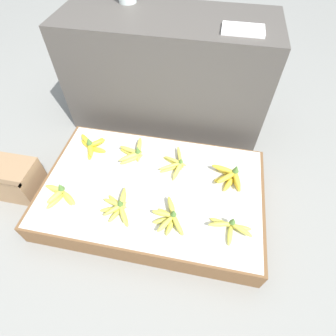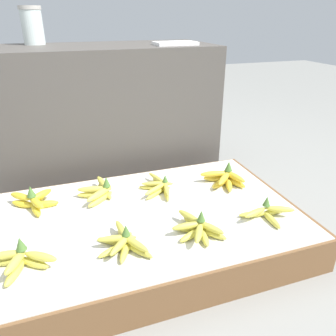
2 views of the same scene
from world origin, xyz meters
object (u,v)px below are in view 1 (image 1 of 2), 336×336
(banana_bunch_front_left, at_px, (60,194))
(banana_bunch_middle_midleft, at_px, (134,153))
(banana_bunch_middle_right, at_px, (230,176))
(banana_bunch_front_midleft, at_px, (119,207))
(banana_bunch_front_right, at_px, (231,227))
(banana_bunch_middle_left, at_px, (92,146))
(banana_bunch_front_midright, at_px, (170,218))
(foam_tray_white, at_px, (243,29))
(wooden_crate, at_px, (12,179))
(banana_bunch_middle_midright, at_px, (176,164))

(banana_bunch_front_left, height_order, banana_bunch_middle_midleft, banana_bunch_front_left)
(banana_bunch_middle_midleft, relative_size, banana_bunch_middle_right, 1.19)
(banana_bunch_front_midleft, bearing_deg, banana_bunch_front_right, -0.26)
(banana_bunch_middle_left, relative_size, banana_bunch_middle_right, 1.07)
(banana_bunch_front_midright, height_order, foam_tray_white, foam_tray_white)
(wooden_crate, relative_size, banana_bunch_front_midleft, 1.41)
(banana_bunch_front_right, bearing_deg, banana_bunch_middle_left, 156.08)
(wooden_crate, bearing_deg, banana_bunch_front_midleft, -7.96)
(banana_bunch_front_midleft, relative_size, banana_bunch_middle_right, 1.17)
(wooden_crate, xyz_separation_m, banana_bunch_middle_right, (1.30, 0.21, 0.07))
(banana_bunch_front_midleft, distance_m, banana_bunch_front_right, 0.59)
(banana_bunch_middle_midleft, distance_m, foam_tray_white, 0.93)
(banana_bunch_middle_midleft, bearing_deg, banana_bunch_front_left, -129.57)
(banana_bunch_front_midright, relative_size, banana_bunch_middle_left, 1.10)
(foam_tray_white, bearing_deg, banana_bunch_front_left, -134.46)
(wooden_crate, relative_size, banana_bunch_middle_midleft, 1.39)
(banana_bunch_middle_midleft, bearing_deg, foam_tray_white, 42.22)
(banana_bunch_middle_left, bearing_deg, banana_bunch_front_midright, -34.68)
(banana_bunch_middle_left, distance_m, banana_bunch_middle_right, 0.88)
(banana_bunch_front_left, distance_m, banana_bunch_front_midleft, 0.34)
(banana_bunch_front_right, relative_size, banana_bunch_middle_midleft, 1.00)
(banana_bunch_middle_left, xyz_separation_m, banana_bunch_middle_right, (0.88, -0.08, -0.00))
(banana_bunch_middle_left, bearing_deg, banana_bunch_middle_midleft, -1.33)
(banana_bunch_middle_left, relative_size, banana_bunch_middle_midright, 0.79)
(banana_bunch_front_right, bearing_deg, banana_bunch_middle_midleft, 147.64)
(banana_bunch_middle_left, relative_size, banana_bunch_middle_midleft, 0.90)
(banana_bunch_front_midright, distance_m, foam_tray_white, 1.09)
(banana_bunch_middle_midleft, height_order, foam_tray_white, foam_tray_white)
(wooden_crate, height_order, banana_bunch_front_left, banana_bunch_front_left)
(banana_bunch_middle_midleft, distance_m, banana_bunch_middle_midright, 0.28)
(wooden_crate, height_order, banana_bunch_front_midright, banana_bunch_front_midright)
(banana_bunch_middle_left, bearing_deg, foam_tray_white, 30.50)
(banana_bunch_middle_midright, relative_size, foam_tray_white, 1.14)
(banana_bunch_middle_midright, height_order, foam_tray_white, foam_tray_white)
(banana_bunch_front_midleft, relative_size, banana_bunch_front_right, 0.99)
(banana_bunch_front_right, xyz_separation_m, banana_bunch_middle_left, (-0.90, 0.40, 0.01))
(banana_bunch_front_right, height_order, banana_bunch_middle_midright, banana_bunch_front_right)
(wooden_crate, distance_m, banana_bunch_middle_left, 0.52)
(banana_bunch_front_midleft, distance_m, banana_bunch_middle_left, 0.50)
(banana_bunch_middle_midright, xyz_separation_m, banana_bunch_middle_right, (0.32, -0.04, 0.01))
(wooden_crate, height_order, banana_bunch_front_midleft, banana_bunch_front_midleft)
(foam_tray_white, bearing_deg, banana_bunch_middle_midright, -116.85)
(banana_bunch_front_left, bearing_deg, banana_bunch_middle_midright, 30.58)
(banana_bunch_front_midright, bearing_deg, banana_bunch_middle_midleft, 127.53)
(wooden_crate, relative_size, banana_bunch_front_right, 1.39)
(banana_bunch_front_right, distance_m, banana_bunch_middle_midleft, 0.73)
(foam_tray_white, bearing_deg, banana_bunch_middle_right, -83.94)
(banana_bunch_front_left, distance_m, foam_tray_white, 1.35)
(foam_tray_white, bearing_deg, banana_bunch_front_midleft, -120.26)
(wooden_crate, relative_size, banana_bunch_front_left, 1.42)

